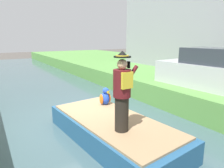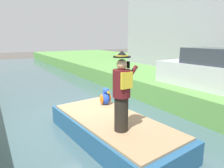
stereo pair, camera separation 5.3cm
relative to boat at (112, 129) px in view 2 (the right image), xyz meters
name	(u,v)px [view 2 (the right image)]	position (x,y,z in m)	size (l,w,h in m)	color
ground_plane	(88,122)	(0.00, 1.60, -0.40)	(80.00, 80.00, 0.00)	#4C4742
canal_water	(88,121)	(0.00, 1.60, -0.35)	(5.74, 48.00, 0.10)	#3D565B
grass_bank_far	(221,82)	(8.02, 1.60, 0.09)	(10.31, 48.00, 0.97)	#568E42
boat	(112,129)	(0.00, 0.00, 0.00)	(2.12, 4.33, 0.61)	#23517A
person_pirate	(122,92)	(-0.19, -0.70, 1.23)	(0.61, 0.42, 1.85)	black
parrot_plush	(106,97)	(0.44, 1.12, 0.55)	(0.36, 0.35, 0.57)	blue
parked_car_silver	(211,71)	(4.51, 0.10, 1.20)	(1.84, 4.06, 1.50)	#B7B7BC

